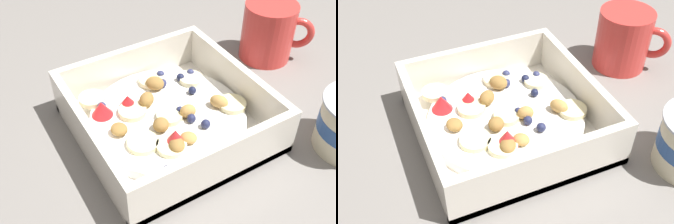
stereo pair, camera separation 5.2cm
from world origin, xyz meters
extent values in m
plane|color=gray|center=(0.00, 0.00, 0.00)|extent=(2.40, 2.40, 0.00)
cube|color=white|center=(-0.01, 0.01, 0.01)|extent=(0.22, 0.22, 0.01)
cube|color=white|center=(-0.01, -0.10, 0.03)|extent=(0.22, 0.01, 0.06)
cube|color=white|center=(-0.01, 0.12, 0.03)|extent=(0.22, 0.01, 0.06)
cube|color=white|center=(-0.12, 0.01, 0.03)|extent=(0.01, 0.20, 0.06)
cube|color=white|center=(0.09, 0.01, 0.03)|extent=(0.01, 0.20, 0.06)
cylinder|color=white|center=(-0.01, 0.01, 0.02)|extent=(0.20, 0.20, 0.01)
cylinder|color=beige|center=(-0.01, 0.02, 0.03)|extent=(0.04, 0.04, 0.01)
cylinder|color=beige|center=(-0.03, -0.06, 0.03)|extent=(0.04, 0.04, 0.01)
cylinder|color=beige|center=(-0.09, 0.04, 0.03)|extent=(0.05, 0.05, 0.01)
cylinder|color=beige|center=(0.04, 0.04, 0.03)|extent=(0.05, 0.05, 0.01)
cylinder|color=#F4EAB7|center=(-0.08, -0.03, 0.03)|extent=(0.04, 0.04, 0.01)
cylinder|color=beige|center=(0.02, -0.02, 0.03)|extent=(0.05, 0.05, 0.01)
cylinder|color=#F4EAB7|center=(0.01, 0.06, 0.03)|extent=(0.05, 0.05, 0.01)
cylinder|color=beige|center=(0.06, -0.06, 0.03)|extent=(0.05, 0.05, 0.01)
cone|color=red|center=(0.02, -0.03, 0.03)|extent=(0.03, 0.03, 0.02)
cone|color=red|center=(0.06, -0.03, 0.04)|extent=(0.04, 0.04, 0.02)
cone|color=red|center=(0.01, 0.06, 0.04)|extent=(0.03, 0.03, 0.02)
sphere|color=#23284C|center=(-0.03, 0.04, 0.03)|extent=(0.01, 0.01, 0.01)
sphere|color=#23284C|center=(0.04, 0.09, 0.03)|extent=(0.01, 0.01, 0.01)
sphere|color=navy|center=(0.05, -0.04, 0.03)|extent=(0.01, 0.01, 0.01)
sphere|color=navy|center=(-0.04, -0.04, 0.03)|extent=(0.01, 0.01, 0.01)
sphere|color=navy|center=(-0.04, -0.06, 0.03)|extent=(0.01, 0.01, 0.01)
sphere|color=#191E3D|center=(-0.07, -0.04, 0.03)|extent=(0.01, 0.01, 0.01)
sphere|color=#23284C|center=(-0.04, 0.05, 0.03)|extent=(0.01, 0.01, 0.01)
sphere|color=#191E3D|center=(-0.06, -0.01, 0.03)|extent=(0.01, 0.01, 0.01)
sphere|color=navy|center=(-0.08, -0.04, 0.03)|extent=(0.01, 0.01, 0.01)
sphere|color=#23284C|center=(-0.03, 0.02, 0.03)|extent=(0.01, 0.01, 0.01)
ellipsoid|color=olive|center=(0.01, 0.03, 0.03)|extent=(0.03, 0.03, 0.02)
ellipsoid|color=tan|center=(-0.01, 0.06, 0.03)|extent=(0.03, 0.03, 0.01)
ellipsoid|color=tan|center=(-0.03, 0.03, 0.03)|extent=(0.02, 0.02, 0.02)
ellipsoid|color=olive|center=(0.00, -0.02, 0.03)|extent=(0.03, 0.03, 0.02)
ellipsoid|color=olive|center=(-0.03, -0.04, 0.03)|extent=(0.03, 0.03, 0.02)
ellipsoid|color=olive|center=(0.05, 0.01, 0.03)|extent=(0.03, 0.03, 0.01)
ellipsoid|color=tan|center=(-0.08, 0.03, 0.03)|extent=(0.03, 0.03, 0.02)
ellipsoid|color=olive|center=(0.01, 0.07, 0.03)|extent=(0.03, 0.03, 0.01)
ellipsoid|color=silver|center=(-0.16, -0.02, 0.00)|extent=(0.05, 0.06, 0.01)
cylinder|color=silver|center=(-0.12, -0.10, 0.00)|extent=(0.06, 0.12, 0.01)
cylinder|color=red|center=(-0.23, -0.06, 0.04)|extent=(0.08, 0.08, 0.09)
torus|color=red|center=(-0.27, -0.03, 0.05)|extent=(0.05, 0.04, 0.05)
camera|label=1|loc=(0.19, 0.35, 0.38)|focal=44.49mm
camera|label=2|loc=(0.14, 0.37, 0.38)|focal=44.49mm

